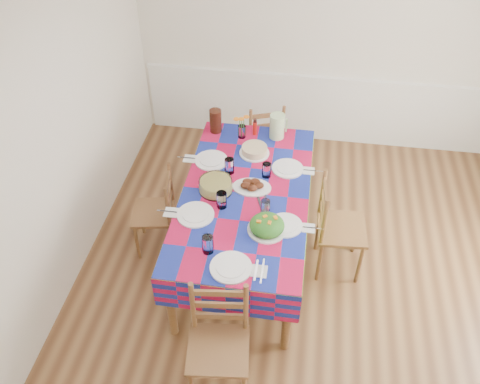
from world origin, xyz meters
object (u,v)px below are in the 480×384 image
(green_pitcher, at_px, (277,126))
(tea_pitcher, at_px, (216,121))
(dining_table, at_px, (245,200))
(chair_right, at_px, (337,228))
(meat_platter, at_px, (252,186))
(chair_left, at_px, (158,212))
(chair_far, at_px, (263,138))
(chair_near, at_px, (219,344))

(green_pitcher, xyz_separation_m, tea_pitcher, (-0.65, 0.01, -0.01))
(dining_table, height_order, chair_right, chair_right)
(green_pitcher, relative_size, chair_right, 0.25)
(meat_platter, relative_size, green_pitcher, 1.35)
(green_pitcher, bearing_deg, chair_left, -139.64)
(green_pitcher, bearing_deg, meat_platter, -99.94)
(meat_platter, xyz_separation_m, chair_left, (-0.93, -0.07, -0.41))
(chair_far, relative_size, chair_left, 1.04)
(chair_near, distance_m, chair_far, 2.77)
(meat_platter, bearing_deg, dining_table, -122.92)
(tea_pitcher, distance_m, chair_near, 2.40)
(dining_table, relative_size, chair_left, 2.32)
(tea_pitcher, height_order, chair_far, tea_pitcher)
(green_pitcher, distance_m, chair_near, 2.36)
(dining_table, distance_m, chair_near, 1.40)
(chair_right, bearing_deg, meat_platter, 80.72)
(meat_platter, height_order, tea_pitcher, tea_pitcher)
(chair_far, bearing_deg, meat_platter, 71.86)
(dining_table, xyz_separation_m, tea_pitcher, (-0.45, 0.93, 0.22))
(dining_table, bearing_deg, chair_left, 179.52)
(tea_pitcher, xyz_separation_m, chair_left, (-0.43, -0.93, -0.51))
(tea_pitcher, xyz_separation_m, chair_near, (0.45, -2.31, -0.46))
(meat_platter, distance_m, chair_right, 0.90)
(dining_table, xyz_separation_m, chair_far, (0.02, 1.39, -0.27))
(chair_near, relative_size, chair_left, 1.12)
(meat_platter, height_order, chair_near, chair_near)
(meat_platter, distance_m, chair_near, 1.50)
(green_pitcher, relative_size, chair_near, 0.25)
(chair_near, bearing_deg, meat_platter, 81.49)
(chair_near, relative_size, chair_right, 0.99)
(green_pitcher, xyz_separation_m, chair_near, (-0.20, -2.30, -0.47))
(dining_table, relative_size, meat_platter, 6.05)
(meat_platter, distance_m, chair_far, 1.37)
(chair_right, bearing_deg, dining_table, 85.99)
(dining_table, distance_m, meat_platter, 0.15)
(dining_table, bearing_deg, meat_platter, 57.08)
(green_pitcher, bearing_deg, tea_pitcher, 179.09)
(meat_platter, bearing_deg, chair_left, -175.78)
(meat_platter, bearing_deg, chair_right, -5.48)
(tea_pitcher, distance_m, chair_far, 0.82)
(chair_left, bearing_deg, green_pitcher, 120.55)
(chair_near, height_order, chair_left, chair_near)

